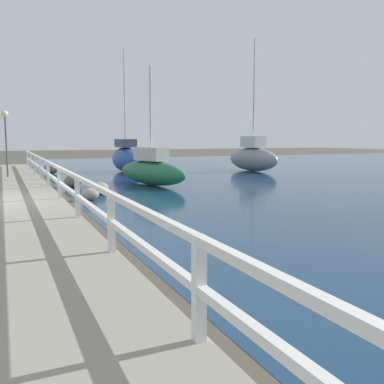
{
  "coord_description": "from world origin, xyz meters",
  "views": [
    {
      "loc": [
        0.39,
        -13.03,
        1.94
      ],
      "look_at": [
        4.63,
        -3.03,
        0.63
      ],
      "focal_mm": 42.0,
      "sensor_mm": 36.0,
      "label": 1
    }
  ],
  "objects": [
    {
      "name": "boulder_downstream",
      "position": [
        2.83,
        12.14,
        0.29
      ],
      "size": [
        0.78,
        0.7,
        0.59
      ],
      "color": "#666056",
      "rests_on": "ground"
    },
    {
      "name": "railing",
      "position": [
        1.86,
        -0.0,
        0.86
      ],
      "size": [
        0.1,
        32.5,
        0.91
      ],
      "color": "white",
      "rests_on": "dock_walkway"
    },
    {
      "name": "boulder_water_edge",
      "position": [
        2.94,
        5.03,
        0.25
      ],
      "size": [
        0.66,
        0.59,
        0.49
      ],
      "color": "#666056",
      "rests_on": "ground"
    },
    {
      "name": "sailboat_green",
      "position": [
        6.05,
        4.64,
        0.62
      ],
      "size": [
        2.07,
        4.72,
        4.84
      ],
      "rotation": [
        0.0,
        0.0,
        0.26
      ],
      "color": "#236B42",
      "rests_on": "water_surface"
    },
    {
      "name": "sailboat_gray",
      "position": [
        13.96,
        9.82,
        0.82
      ],
      "size": [
        1.72,
        4.34,
        7.56
      ],
      "rotation": [
        0.0,
        0.0,
        0.13
      ],
      "color": "gray",
      "rests_on": "water_surface"
    },
    {
      "name": "dock_lamp",
      "position": [
        0.61,
        8.23,
        2.49
      ],
      "size": [
        0.29,
        0.29,
        2.88
      ],
      "color": "#514C47",
      "rests_on": "dock_walkway"
    },
    {
      "name": "boulder_upstream",
      "position": [
        3.48,
        2.35,
        0.21
      ],
      "size": [
        0.57,
        0.52,
        0.43
      ],
      "color": "gray",
      "rests_on": "ground"
    },
    {
      "name": "boulder_mid_strip",
      "position": [
        2.9,
        1.01,
        0.2
      ],
      "size": [
        0.53,
        0.47,
        0.4
      ],
      "color": "gray",
      "rests_on": "ground"
    },
    {
      "name": "sailboat_blue",
      "position": [
        6.93,
        12.08,
        0.81
      ],
      "size": [
        1.28,
        3.91,
        6.8
      ],
      "rotation": [
        0.0,
        0.0,
        0.01
      ],
      "color": "#2D4C9E",
      "rests_on": "water_surface"
    }
  ]
}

